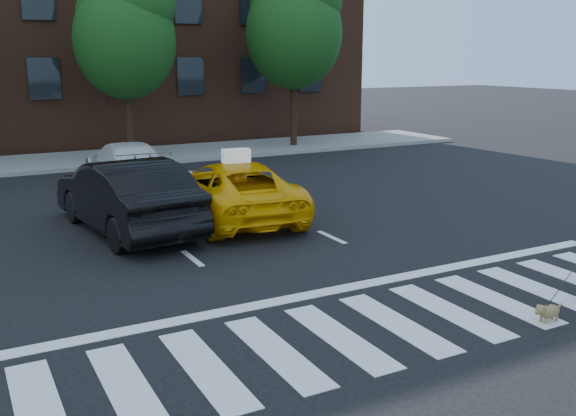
{
  "coord_description": "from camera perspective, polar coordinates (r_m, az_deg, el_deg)",
  "views": [
    {
      "loc": [
        -5.56,
        -7.03,
        3.85
      ],
      "look_at": [
        -0.12,
        3.2,
        1.1
      ],
      "focal_mm": 40.0,
      "sensor_mm": 36.0,
      "label": 1
    }
  ],
  "objects": [
    {
      "name": "stop_line",
      "position": [
        10.97,
        4.51,
        -7.22
      ],
      "size": [
        12.0,
        0.3,
        0.01
      ],
      "primitive_type": "cube",
      "color": "silver",
      "rests_on": "ground"
    },
    {
      "name": "crosswalk",
      "position": [
        9.76,
        9.63,
        -10.06
      ],
      "size": [
        13.0,
        2.4,
        0.01
      ],
      "primitive_type": "cube",
      "color": "silver",
      "rests_on": "ground"
    },
    {
      "name": "sidewalk_far",
      "position": [
        25.44,
        -15.11,
        4.34
      ],
      "size": [
        30.0,
        4.0,
        0.15
      ],
      "primitive_type": "cube",
      "color": "slate",
      "rests_on": "ground"
    },
    {
      "name": "building",
      "position": [
        32.59,
        -18.92,
        16.44
      ],
      "size": [
        26.0,
        10.0,
        12.0
      ],
      "primitive_type": "cube",
      "color": "#4E2A1B",
      "rests_on": "ground"
    },
    {
      "name": "ground",
      "position": [
        9.76,
        9.63,
        -10.09
      ],
      "size": [
        120.0,
        120.0,
        0.0
      ],
      "primitive_type": "plane",
      "color": "black",
      "rests_on": "ground"
    },
    {
      "name": "dog",
      "position": [
        10.35,
        22.09,
        -8.51
      ],
      "size": [
        0.52,
        0.22,
        0.29
      ],
      "rotation": [
        0.0,
        0.0,
        -0.07
      ],
      "color": "#8F6148",
      "rests_on": "ground"
    },
    {
      "name": "taxi",
      "position": [
        15.57,
        -4.88,
        1.62
      ],
      "size": [
        2.84,
        5.26,
        1.4
      ],
      "primitive_type": "imported",
      "rotation": [
        0.0,
        0.0,
        3.04
      ],
      "color": "#F0A705",
      "rests_on": "ground"
    },
    {
      "name": "black_sedan",
      "position": [
        14.74,
        -14.19,
        1.08
      ],
      "size": [
        2.31,
        5.17,
        1.65
      ],
      "primitive_type": "imported",
      "rotation": [
        0.0,
        0.0,
        3.26
      ],
      "color": "black",
      "rests_on": "ground"
    },
    {
      "name": "tree_right",
      "position": [
        27.4,
        0.6,
        16.29
      ],
      "size": [
        4.0,
        4.0,
        7.7
      ],
      "color": "black",
      "rests_on": "ground"
    },
    {
      "name": "tree_mid",
      "position": [
        24.81,
        -14.28,
        15.26
      ],
      "size": [
        3.69,
        3.69,
        7.1
      ],
      "color": "black",
      "rests_on": "ground"
    },
    {
      "name": "white_suv",
      "position": [
        20.18,
        -14.18,
        3.86
      ],
      "size": [
        1.99,
        4.66,
        1.34
      ],
      "primitive_type": "imported",
      "rotation": [
        0.0,
        0.0,
        3.12
      ],
      "color": "silver",
      "rests_on": "ground"
    },
    {
      "name": "taxi_sign",
      "position": [
        15.24,
        -4.64,
        4.66
      ],
      "size": [
        0.68,
        0.35,
        0.32
      ],
      "primitive_type": "cube",
      "rotation": [
        0.0,
        0.0,
        3.04
      ],
      "color": "white",
      "rests_on": "taxi"
    }
  ]
}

